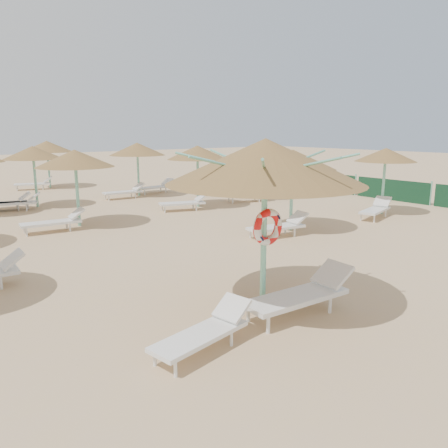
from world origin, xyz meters
TOP-DOWN VIEW (x-y plane):
  - ground at (0.00, 0.00)m, footprint 120.00×120.00m
  - main_palapa at (0.04, 0.27)m, footprint 3.59×3.59m
  - lounger_main_a at (-1.75, -0.35)m, footprint 1.87×0.85m
  - lounger_main_b at (0.46, -0.34)m, footprint 2.31×0.84m
  - palapa_field at (1.60, 11.26)m, footprint 19.07×19.51m
  - windbreak_fence at (14.00, 9.96)m, footprint 0.08×19.84m

SIDE VIEW (x-z plane):
  - ground at x=0.00m, z-range 0.00..0.00m
  - lounger_main_a at x=-1.75m, z-range -0.02..0.64m
  - lounger_main_b at x=0.46m, z-range -0.02..0.80m
  - windbreak_fence at x=14.00m, z-range -0.05..1.05m
  - palapa_field at x=1.60m, z-range 0.95..3.67m
  - main_palapa at x=0.04m, z-range 1.19..4.41m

